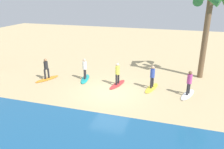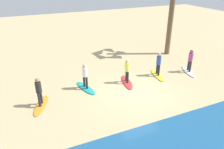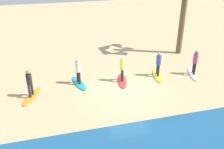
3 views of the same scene
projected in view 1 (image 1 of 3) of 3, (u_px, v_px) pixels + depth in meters
ground_plane at (110, 92)px, 15.65m from camera, size 60.00×60.00×0.00m
surfboard_white at (188, 95)px, 15.17m from camera, size 1.20×2.17×0.09m
surfer_white at (189, 81)px, 14.83m from camera, size 0.32×0.44×1.64m
surfboard_yellow at (152, 88)px, 16.24m from camera, size 1.01×2.17×0.09m
surfer_yellow at (152, 75)px, 15.90m from camera, size 0.32×0.45×1.64m
surfboard_red at (117, 84)px, 16.85m from camera, size 1.02×2.17×0.09m
surfer_red at (118, 72)px, 16.51m from camera, size 0.32×0.45×1.64m
surfboard_teal at (85, 79)px, 17.94m from camera, size 1.02×2.17×0.09m
surfer_teal at (85, 67)px, 17.60m from camera, size 0.32×0.45×1.64m
surfboard_orange at (47, 79)px, 17.94m from camera, size 1.36×2.15×0.09m
surfer_orange at (46, 67)px, 17.60m from camera, size 0.32×0.43×1.64m
palm_tree at (210, 6)px, 16.54m from camera, size 2.88×3.03×6.97m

